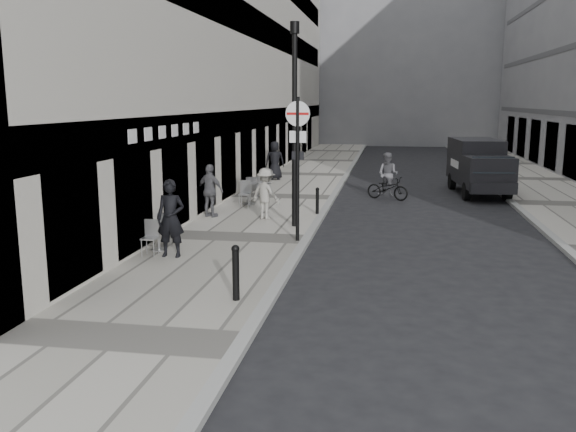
% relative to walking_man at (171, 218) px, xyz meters
% --- Properties ---
extents(sidewalk, '(4.00, 60.00, 0.12)m').
position_rel_walking_man_xyz_m(sidewalk, '(1.04, 10.11, -1.03)').
color(sidewalk, '#A9A499').
rests_on(sidewalk, ground).
extents(far_sidewalk, '(4.00, 60.00, 0.12)m').
position_rel_walking_man_xyz_m(far_sidewalk, '(12.04, 10.11, -1.03)').
color(far_sidewalk, '#A9A499').
rests_on(far_sidewalk, ground).
extents(building_far, '(24.00, 16.00, 22.00)m').
position_rel_walking_man_xyz_m(building_far, '(4.54, 48.11, 9.91)').
color(building_far, gray).
rests_on(building_far, ground).
extents(walking_man, '(0.72, 0.48, 1.94)m').
position_rel_walking_man_xyz_m(walking_man, '(0.00, 0.00, 0.00)').
color(walking_man, black).
rests_on(walking_man, sidewalk).
extents(sign_post, '(0.68, 0.15, 3.95)m').
position_rel_walking_man_xyz_m(sign_post, '(2.84, 2.27, 1.56)').
color(sign_post, black).
rests_on(sign_post, sidewalk).
extents(lamppost, '(0.28, 0.28, 6.12)m').
position_rel_walking_man_xyz_m(lamppost, '(2.44, 4.23, 2.43)').
color(lamppost, black).
rests_on(lamppost, sidewalk).
extents(bollard_near, '(0.14, 0.14, 1.03)m').
position_rel_walking_man_xyz_m(bollard_near, '(2.44, -3.02, -0.46)').
color(bollard_near, black).
rests_on(bollard_near, sidewalk).
extents(bollard_far, '(0.11, 0.11, 0.85)m').
position_rel_walking_man_xyz_m(bollard_far, '(2.89, 6.42, -0.55)').
color(bollard_far, black).
rests_on(bollard_far, sidewalk).
extents(panel_van, '(2.28, 5.07, 2.32)m').
position_rel_walking_man_xyz_m(panel_van, '(9.02, 12.77, 0.22)').
color(panel_van, black).
rests_on(panel_van, ground).
extents(cyclist, '(1.87, 1.29, 1.91)m').
position_rel_walking_man_xyz_m(cyclist, '(5.24, 10.65, -0.35)').
color(cyclist, black).
rests_on(cyclist, ground).
extents(pedestrian_a, '(1.13, 0.78, 1.77)m').
position_rel_walking_man_xyz_m(pedestrian_a, '(-0.56, 5.24, -0.08)').
color(pedestrian_a, '#525257').
rests_on(pedestrian_a, sidewalk).
extents(pedestrian_b, '(1.25, 1.07, 1.68)m').
position_rel_walking_man_xyz_m(pedestrian_b, '(1.33, 5.22, -0.13)').
color(pedestrian_b, '#99968D').
rests_on(pedestrian_b, sidewalk).
extents(pedestrian_c, '(1.03, 0.78, 1.89)m').
position_rel_walking_man_xyz_m(pedestrian_c, '(-0.29, 15.20, -0.03)').
color(pedestrian_c, black).
rests_on(pedestrian_c, sidewalk).
extents(cafe_table_near, '(0.69, 1.57, 0.89)m').
position_rel_walking_man_xyz_m(cafe_table_near, '(-0.56, 0.58, -0.52)').
color(cafe_table_near, '#ACACAE').
rests_on(cafe_table_near, sidewalk).
extents(cafe_table_mid, '(0.75, 1.68, 0.96)m').
position_rel_walking_man_xyz_m(cafe_table_mid, '(0.11, 7.92, -0.48)').
color(cafe_table_mid, '#A4A4A6').
rests_on(cafe_table_mid, sidewalk).
extents(cafe_table_far, '(0.70, 1.58, 0.90)m').
position_rel_walking_man_xyz_m(cafe_table_far, '(0.24, 10.02, -0.52)').
color(cafe_table_far, '#B3B3B6').
rests_on(cafe_table_far, sidewalk).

